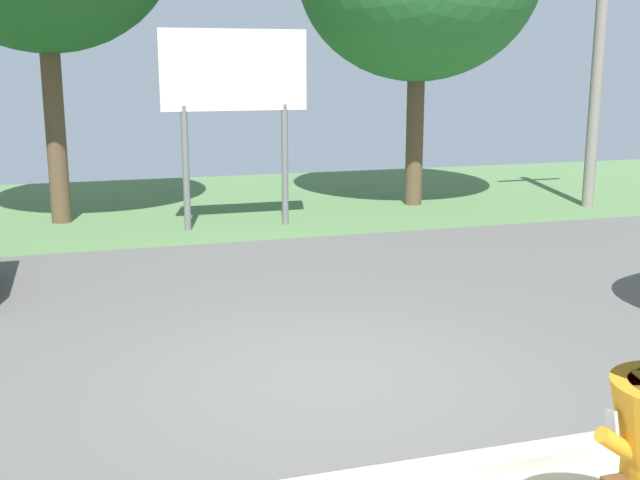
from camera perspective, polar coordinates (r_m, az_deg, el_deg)
ground_plane at (r=10.26m, az=-4.43°, el=-4.09°), size 40.00×22.00×0.20m
utility_pole at (r=17.16m, az=19.55°, el=12.87°), size 1.80×0.24×6.04m
roadside_billboard at (r=14.12m, az=-6.22°, el=11.12°), size 2.60×0.12×3.50m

